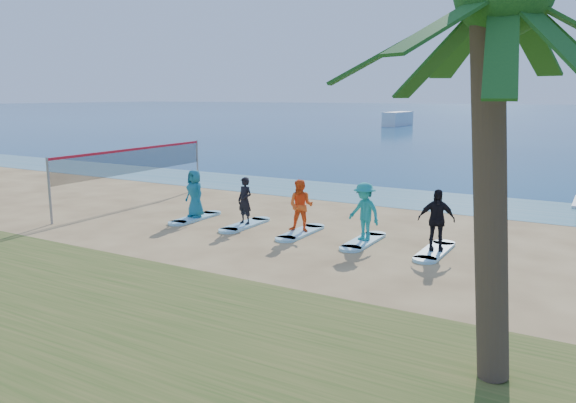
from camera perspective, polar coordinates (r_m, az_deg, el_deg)
The scene contains 14 objects.
ground at distance 17.93m, azimuth -2.44°, elevation -4.57°, with size 600.00×600.00×0.00m, color tan.
shallow_water at distance 27.14m, azimuth 9.64°, elevation 0.57°, with size 600.00×600.00×0.00m, color teal.
volleyball_net at distance 25.45m, azimuth -15.34°, elevation 3.98°, with size 0.48×9.08×2.50m.
boat_offshore_a at distance 90.68m, azimuth 11.08°, elevation 7.56°, with size 2.21×8.15×2.17m, color silver.
surfboard_0 at distance 22.10m, azimuth -9.37°, elevation -1.65°, with size 0.70×2.20×0.09m, color #97D9EA.
student_0 at distance 21.92m, azimuth -9.45°, elevation 0.81°, with size 0.90×0.58×1.84m, color #1A6C80.
surfboard_1 at distance 20.71m, azimuth -4.37°, elevation -2.37°, with size 0.70×2.20×0.09m, color #97D9EA.
student_1 at distance 20.52m, azimuth -4.40°, elevation 0.09°, with size 0.63×0.41×1.72m, color black.
surfboard_2 at distance 19.50m, azimuth 1.31°, elevation -3.17°, with size 0.70×2.20×0.09m, color #97D9EA.
student_2 at distance 19.30m, azimuth 1.33°, elevation -0.43°, with size 0.88×0.68×1.81m, color #FF591A.
surfboard_3 at distance 18.52m, azimuth 7.68°, elevation -4.02°, with size 0.70×2.20×0.09m, color #97D9EA.
student_3 at distance 18.29m, azimuth 7.76°, elevation -1.02°, with size 1.22×0.70×1.89m, color teal.
surfboard_4 at distance 17.79m, azimuth 14.68°, elevation -4.90°, with size 0.70×2.20×0.09m, color #97D9EA.
student_4 at distance 17.55m, azimuth 14.83°, elevation -1.80°, with size 1.10×0.46×1.88m, color black.
Camera 1 is at (9.39, -14.52, 4.74)m, focal length 35.00 mm.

